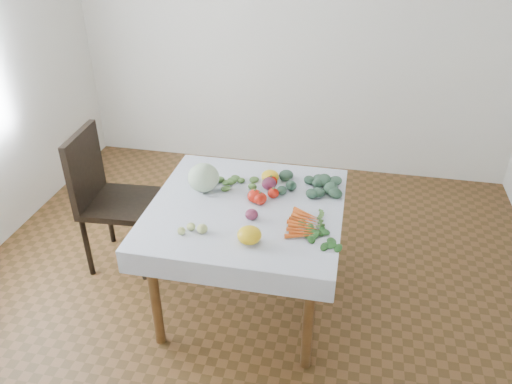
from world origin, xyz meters
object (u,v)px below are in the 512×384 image
cabbage (204,178)px  carrot_bunch (305,225)px  chair (105,191)px  heirloom_back (270,177)px  table (246,220)px

cabbage → carrot_bunch: size_ratio=0.64×
chair → heirloom_back: size_ratio=8.90×
table → carrot_bunch: size_ratio=3.29×
table → heirloom_back: size_ratio=8.84×
table → cabbage: bearing=156.8°
cabbage → carrot_bunch: (0.66, -0.27, -0.07)m
chair → carrot_bunch: 1.49m
table → carrot_bunch: bearing=-21.3°
table → chair: (-1.06, 0.25, -0.08)m
table → chair: 1.09m
table → cabbage: cabbage is taller
chair → carrot_bunch: (1.42, -0.40, 0.19)m
carrot_bunch → chair: bearing=164.4°
table → heirloom_back: (0.09, 0.30, 0.14)m
chair → heirloom_back: (1.14, 0.05, 0.22)m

